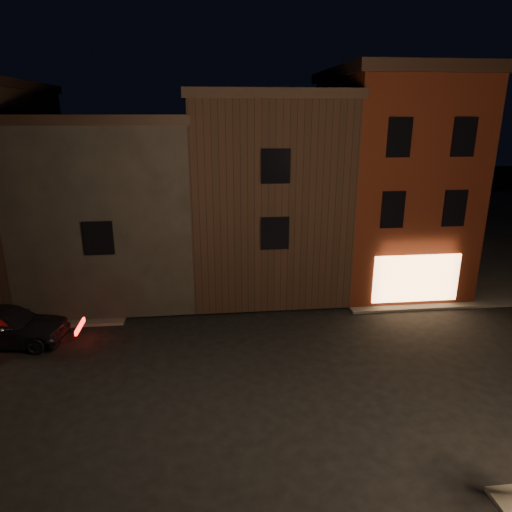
{
  "coord_description": "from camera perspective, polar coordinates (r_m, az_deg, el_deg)",
  "views": [
    {
      "loc": [
        -1.34,
        -13.02,
        8.57
      ],
      "look_at": [
        0.53,
        3.98,
        3.2
      ],
      "focal_mm": 32.0,
      "sensor_mm": 36.0,
      "label": 1
    }
  ],
  "objects": [
    {
      "name": "corner_building",
      "position": [
        24.56,
        16.34,
        9.33
      ],
      "size": [
        6.5,
        8.5,
        10.5
      ],
      "color": "#4C190D",
      "rests_on": "ground"
    },
    {
      "name": "ground",
      "position": [
        15.64,
        -0.36,
        -15.79
      ],
      "size": [
        120.0,
        120.0,
        0.0
      ],
      "primitive_type": "plane",
      "color": "black",
      "rests_on": "ground"
    },
    {
      "name": "row_building_b",
      "position": [
        24.3,
        -16.76,
        6.65
      ],
      "size": [
        7.8,
        10.3,
        8.4
      ],
      "color": "black",
      "rests_on": "ground"
    },
    {
      "name": "parked_car_a",
      "position": [
        20.15,
        -29.0,
        -7.57
      ],
      "size": [
        4.86,
        2.32,
        1.6
      ],
      "primitive_type": "imported",
      "rotation": [
        0.0,
        0.0,
        1.48
      ],
      "color": "black",
      "rests_on": "ground"
    },
    {
      "name": "sidewalk_far_right",
      "position": [
        40.23,
        25.98,
        3.44
      ],
      "size": [
        30.0,
        30.0,
        0.12
      ],
      "primitive_type": "cube",
      "color": "#2D2B28",
      "rests_on": "ground"
    },
    {
      "name": "row_building_a",
      "position": [
        23.98,
        0.59,
        8.47
      ],
      "size": [
        7.3,
        10.3,
        9.4
      ],
      "color": "black",
      "rests_on": "ground"
    }
  ]
}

